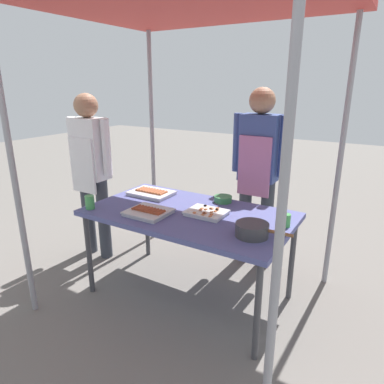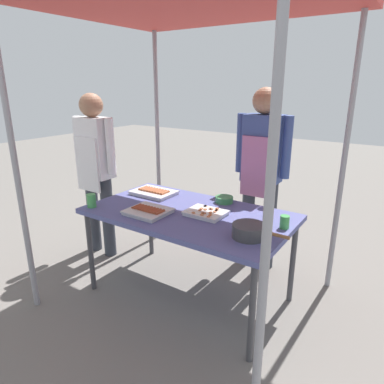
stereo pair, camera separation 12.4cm
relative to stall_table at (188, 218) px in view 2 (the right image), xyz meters
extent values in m
plane|color=#66605B|center=(0.00, 0.00, -0.70)|extent=(18.00, 18.00, 0.00)
cube|color=#4C518C|center=(0.00, 0.00, 0.03)|extent=(1.60, 0.90, 0.04)
cylinder|color=#3F3F44|center=(-0.74, -0.39, -0.34)|extent=(0.04, 0.04, 0.71)
cylinder|color=#3F3F44|center=(0.74, -0.39, -0.34)|extent=(0.04, 0.04, 0.71)
cylinder|color=#3F3F44|center=(-0.74, 0.39, -0.34)|extent=(0.04, 0.04, 0.71)
cylinder|color=#3F3F44|center=(0.74, 0.39, -0.34)|extent=(0.04, 0.04, 0.71)
cylinder|color=gray|center=(-0.95, -0.80, 0.41)|extent=(0.04, 0.04, 2.21)
cylinder|color=gray|center=(0.95, -0.80, 0.41)|extent=(0.04, 0.04, 2.21)
cylinder|color=gray|center=(-0.95, 0.80, 0.41)|extent=(0.04, 0.04, 2.21)
cylinder|color=gray|center=(0.95, 0.80, 0.41)|extent=(0.04, 0.04, 2.21)
cube|color=silver|center=(-0.51, 0.19, 0.06)|extent=(0.37, 0.26, 0.02)
cube|color=silver|center=(-0.51, 0.19, 0.08)|extent=(0.38, 0.27, 0.01)
cylinder|color=#9E512D|center=(-0.64, 0.19, 0.09)|extent=(0.03, 0.11, 0.03)
cylinder|color=#9E512D|center=(-0.61, 0.19, 0.09)|extent=(0.03, 0.11, 0.03)
cylinder|color=#9E512D|center=(-0.58, 0.19, 0.09)|extent=(0.03, 0.11, 0.03)
cylinder|color=#9E512D|center=(-0.54, 0.19, 0.09)|extent=(0.03, 0.11, 0.03)
cylinder|color=#9E512D|center=(-0.51, 0.19, 0.09)|extent=(0.03, 0.11, 0.03)
cylinder|color=#9E512D|center=(-0.48, 0.19, 0.09)|extent=(0.03, 0.11, 0.03)
cylinder|color=#9E512D|center=(-0.45, 0.19, 0.09)|extent=(0.03, 0.11, 0.03)
cylinder|color=#9E512D|center=(-0.42, 0.19, 0.09)|extent=(0.03, 0.11, 0.03)
cylinder|color=#9E512D|center=(-0.38, 0.19, 0.09)|extent=(0.03, 0.11, 0.03)
cube|color=silver|center=(0.15, 0.02, 0.06)|extent=(0.29, 0.22, 0.02)
cube|color=silver|center=(0.15, 0.02, 0.08)|extent=(0.30, 0.23, 0.01)
cylinder|color=tan|center=(0.15, -0.07, 0.08)|extent=(0.23, 0.01, 0.01)
cube|color=#B7663D|center=(0.10, -0.07, 0.08)|extent=(0.02, 0.02, 0.02)
cube|color=#B7663D|center=(0.17, -0.07, 0.08)|extent=(0.02, 0.02, 0.02)
cube|color=#B7663D|center=(0.23, -0.07, 0.08)|extent=(0.02, 0.02, 0.02)
cylinder|color=tan|center=(0.15, -0.04, 0.08)|extent=(0.23, 0.01, 0.01)
cube|color=#B7663D|center=(0.22, -0.04, 0.08)|extent=(0.02, 0.02, 0.02)
cube|color=#B7663D|center=(0.16, -0.04, 0.08)|extent=(0.02, 0.02, 0.02)
cube|color=#B7663D|center=(0.17, -0.04, 0.08)|extent=(0.02, 0.02, 0.02)
cylinder|color=tan|center=(0.15, 0.00, 0.08)|extent=(0.23, 0.01, 0.01)
cube|color=#B7663D|center=(0.20, 0.00, 0.08)|extent=(0.02, 0.02, 0.02)
cube|color=#B7663D|center=(0.11, 0.00, 0.08)|extent=(0.02, 0.02, 0.02)
cylinder|color=tan|center=(0.15, 0.03, 0.08)|extent=(0.23, 0.01, 0.01)
cube|color=#B7663D|center=(0.10, 0.03, 0.08)|extent=(0.02, 0.02, 0.02)
cube|color=#B7663D|center=(0.22, 0.03, 0.08)|extent=(0.02, 0.02, 0.02)
cube|color=#B7663D|center=(0.13, 0.03, 0.08)|extent=(0.02, 0.02, 0.02)
cylinder|color=tan|center=(0.15, 0.07, 0.08)|extent=(0.23, 0.01, 0.01)
cube|color=#B7663D|center=(0.22, 0.07, 0.08)|extent=(0.02, 0.02, 0.02)
cube|color=#B7663D|center=(0.17, 0.07, 0.08)|extent=(0.02, 0.02, 0.02)
cube|color=#B7663D|center=(0.21, 0.07, 0.08)|extent=(0.02, 0.02, 0.02)
cube|color=#B7663D|center=(0.16, 0.07, 0.08)|extent=(0.02, 0.02, 0.02)
cylinder|color=tan|center=(0.15, 0.11, 0.08)|extent=(0.23, 0.01, 0.01)
cube|color=#B7663D|center=(0.09, 0.11, 0.08)|extent=(0.02, 0.02, 0.02)
cube|color=#B7663D|center=(0.09, 0.11, 0.08)|extent=(0.02, 0.02, 0.02)
cube|color=#B7663D|center=(0.20, 0.11, 0.08)|extent=(0.02, 0.02, 0.02)
cube|color=#ADADB2|center=(-0.24, -0.21, 0.06)|extent=(0.31, 0.27, 0.02)
cube|color=#ADADB2|center=(-0.24, -0.21, 0.08)|extent=(0.32, 0.29, 0.01)
cylinder|color=brown|center=(-0.36, -0.21, 0.09)|extent=(0.03, 0.10, 0.03)
cylinder|color=brown|center=(-0.33, -0.21, 0.09)|extent=(0.03, 0.10, 0.03)
cylinder|color=brown|center=(-0.30, -0.21, 0.09)|extent=(0.03, 0.10, 0.03)
cylinder|color=brown|center=(-0.27, -0.21, 0.09)|extent=(0.03, 0.10, 0.03)
cylinder|color=brown|center=(-0.24, -0.21, 0.09)|extent=(0.03, 0.10, 0.03)
cylinder|color=brown|center=(-0.21, -0.21, 0.09)|extent=(0.03, 0.10, 0.03)
cylinder|color=brown|center=(-0.18, -0.21, 0.09)|extent=(0.03, 0.10, 0.03)
cylinder|color=brown|center=(-0.15, -0.21, 0.09)|extent=(0.03, 0.10, 0.03)
cylinder|color=brown|center=(-0.12, -0.21, 0.09)|extent=(0.03, 0.10, 0.03)
cylinder|color=#38383A|center=(0.59, -0.17, 0.10)|extent=(0.22, 0.22, 0.09)
cylinder|color=brown|center=(0.78, -0.17, 0.12)|extent=(0.16, 0.02, 0.02)
cylinder|color=#386B33|center=(0.59, -0.17, 0.13)|extent=(0.20, 0.20, 0.01)
cylinder|color=#33723F|center=(0.13, 0.35, 0.08)|extent=(0.15, 0.15, 0.05)
cylinder|color=#3F994C|center=(-0.72, -0.35, 0.11)|extent=(0.07, 0.07, 0.11)
cylinder|color=#3F994C|center=(0.74, 0.11, 0.10)|extent=(0.07, 0.07, 0.09)
cylinder|color=#333842|center=(0.15, 0.81, -0.27)|extent=(0.12, 0.12, 0.85)
cylinder|color=#333842|center=(0.37, 0.81, -0.27)|extent=(0.12, 0.12, 0.85)
cube|color=#384C8C|center=(0.26, 0.81, 0.46)|extent=(0.34, 0.20, 0.60)
cube|color=#B26B9E|center=(0.26, 0.70, 0.31)|extent=(0.30, 0.02, 0.54)
cylinder|color=#384C8C|center=(0.04, 0.81, 0.49)|extent=(0.08, 0.08, 0.54)
cylinder|color=#384C8C|center=(0.48, 0.81, 0.49)|extent=(0.08, 0.08, 0.54)
sphere|color=#9E7256|center=(0.26, 0.81, 0.87)|extent=(0.23, 0.23, 0.23)
cylinder|color=#333842|center=(-1.31, 0.14, -0.28)|extent=(0.12, 0.12, 0.82)
cylinder|color=#333842|center=(-1.09, 0.14, -0.28)|extent=(0.12, 0.12, 0.82)
cube|color=white|center=(-1.20, 0.14, 0.42)|extent=(0.34, 0.20, 0.58)
cube|color=white|center=(-1.20, 0.03, 0.27)|extent=(0.30, 0.02, 0.53)
cylinder|color=white|center=(-1.42, 0.14, 0.45)|extent=(0.08, 0.08, 0.53)
cylinder|color=white|center=(-0.98, 0.14, 0.45)|extent=(0.08, 0.08, 0.53)
sphere|color=#9E7256|center=(-1.20, 0.14, 0.82)|extent=(0.22, 0.22, 0.22)
camera|label=1|loc=(1.32, -2.15, 1.02)|focal=32.10mm
camera|label=2|loc=(1.43, -2.09, 1.02)|focal=32.10mm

